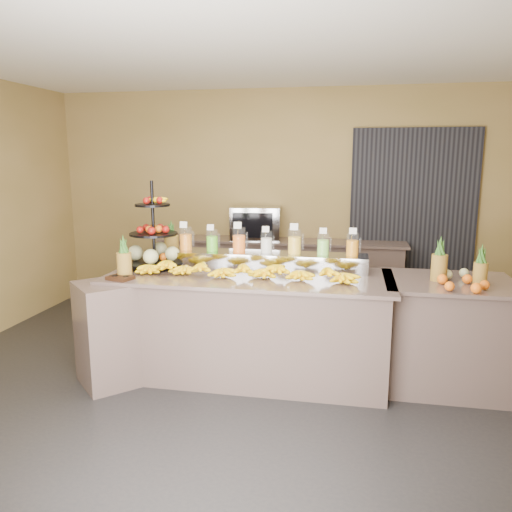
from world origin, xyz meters
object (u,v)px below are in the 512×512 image
(pitcher_tray, at_px, (266,261))
(fruit_stand, at_px, (158,245))
(banana_heap, at_px, (243,268))
(oven_warmer, at_px, (256,223))
(right_fruit_pile, at_px, (459,277))
(condiment_caddy, at_px, (120,278))

(pitcher_tray, height_order, fruit_stand, fruit_stand)
(banana_heap, bearing_deg, oven_warmer, 97.84)
(right_fruit_pile, xyz_separation_m, oven_warmer, (-2.05, 1.99, 0.13))
(pitcher_tray, bearing_deg, condiment_caddy, -150.05)
(pitcher_tray, distance_m, banana_heap, 0.38)
(fruit_stand, bearing_deg, banana_heap, -33.79)
(pitcher_tray, relative_size, right_fruit_pile, 4.41)
(condiment_caddy, height_order, oven_warmer, oven_warmer)
(pitcher_tray, height_order, condiment_caddy, pitcher_tray)
(pitcher_tray, bearing_deg, fruit_stand, -173.57)
(right_fruit_pile, distance_m, oven_warmer, 2.86)
(pitcher_tray, bearing_deg, right_fruit_pile, -11.12)
(fruit_stand, height_order, condiment_caddy, fruit_stand)
(pitcher_tray, relative_size, fruit_stand, 2.29)
(banana_heap, relative_size, fruit_stand, 2.45)
(fruit_stand, height_order, oven_warmer, fruit_stand)
(condiment_caddy, distance_m, right_fruit_pile, 2.80)
(pitcher_tray, relative_size, condiment_caddy, 9.17)
(pitcher_tray, bearing_deg, oven_warmer, 104.12)
(fruit_stand, xyz_separation_m, condiment_caddy, (-0.12, -0.54, -0.19))
(pitcher_tray, height_order, right_fruit_pile, right_fruit_pile)
(fruit_stand, distance_m, condiment_caddy, 0.59)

